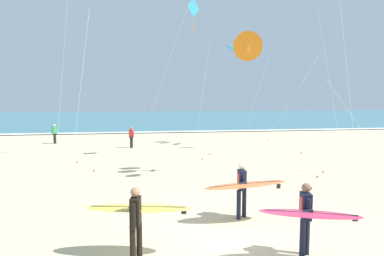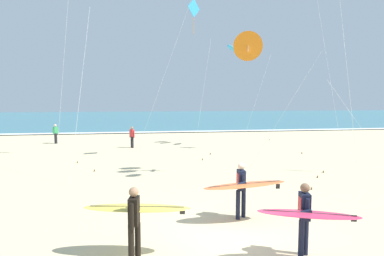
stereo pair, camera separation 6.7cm
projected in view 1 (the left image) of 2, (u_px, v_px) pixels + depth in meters
The scene contains 11 objects.
ground_plane at pixel (235, 235), 8.42m from camera, with size 160.00×160.00×0.00m, color beige.
ocean_water at pixel (155, 117), 63.71m from camera, with size 160.00×60.00×0.08m, color teal.
shoreline_foam at pixel (165, 132), 34.48m from camera, with size 160.00×1.33×0.01m, color white.
surfer_lead at pixel (137, 214), 7.05m from camera, with size 2.52×1.11×1.71m.
surfer_trailing at pixel (243, 186), 9.33m from camera, with size 2.42×0.97×1.71m.
surfer_third at pixel (308, 214), 7.02m from camera, with size 2.30×1.10×1.71m.
kite_arc_rose_far at pixel (243, 46), 24.13m from camera, with size 4.64×4.05×8.05m.
kite_diamond_cobalt_high at pixel (194, 15), 18.73m from camera, with size 1.72×1.47×9.50m.
kite_delta_amber_low at pixel (248, 47), 14.37m from camera, with size 3.85×1.19×6.67m.
bystander_green_top at pixel (55, 134), 25.74m from camera, with size 0.35×0.40×1.59m.
bystander_red_top at pixel (131, 137), 23.50m from camera, with size 0.39×0.37×1.59m.
Camera 1 is at (-2.40, -7.85, 3.58)m, focal length 29.65 mm.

